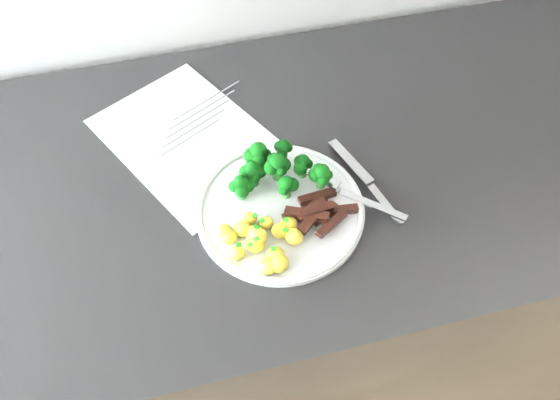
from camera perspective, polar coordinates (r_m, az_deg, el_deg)
The scene contains 8 objects.
counter at distance 1.27m, azimuth -5.03°, elevation -11.36°, with size 2.51×0.63×0.94m.
recipe_paper at distance 0.92m, azimuth -9.36°, elevation 6.23°, with size 0.34×0.37×0.00m.
plate at distance 0.82m, azimuth -0.00°, elevation -0.94°, with size 0.25×0.25×0.01m.
broccoli at distance 0.82m, azimuth -0.57°, elevation 3.25°, with size 0.16×0.09×0.06m.
potatoes at distance 0.77m, azimuth -1.93°, elevation -4.15°, with size 0.12×0.11×0.04m.
beef_strips at distance 0.80m, azimuth 3.70°, elevation -1.23°, with size 0.11×0.09×0.03m.
fork at distance 0.83m, azimuth 8.10°, elevation 0.30°, with size 0.12×0.13×0.02m.
knife at distance 0.85m, azimuth 9.67°, elevation 0.93°, with size 0.06×0.18×0.02m.
Camera 1 is at (-0.15, 1.13, 1.62)m, focal length 35.36 mm.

